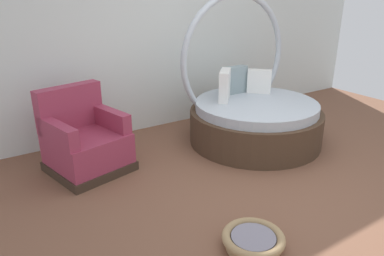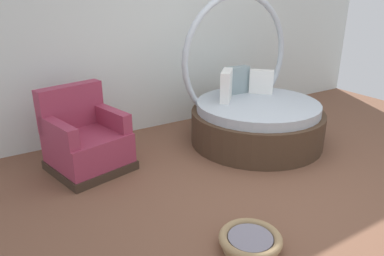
{
  "view_description": "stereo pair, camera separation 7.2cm",
  "coord_description": "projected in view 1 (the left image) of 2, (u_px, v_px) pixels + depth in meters",
  "views": [
    {
      "loc": [
        -2.54,
        -2.33,
        1.96
      ],
      "look_at": [
        -0.56,
        0.73,
        0.55
      ],
      "focal_mm": 33.92,
      "sensor_mm": 36.0,
      "label": 1
    },
    {
      "loc": [
        -2.48,
        -2.37,
        1.96
      ],
      "look_at": [
        -0.56,
        0.73,
        0.55
      ],
      "focal_mm": 33.92,
      "sensor_mm": 36.0,
      "label": 2
    }
  ],
  "objects": [
    {
      "name": "ground_plane",
      "position": [
        274.0,
        188.0,
        3.82
      ],
      "size": [
        8.0,
        8.0,
        0.02
      ],
      "primitive_type": "cube",
      "color": "brown"
    },
    {
      "name": "back_wall",
      "position": [
        162.0,
        22.0,
        5.13
      ],
      "size": [
        8.0,
        0.12,
        3.02
      ],
      "primitive_type": "cube",
      "color": "silver",
      "rests_on": "ground_plane"
    },
    {
      "name": "round_daybed",
      "position": [
        252.0,
        113.0,
        4.89
      ],
      "size": [
        1.75,
        1.75,
        1.94
      ],
      "color": "#473323",
      "rests_on": "ground_plane"
    },
    {
      "name": "red_armchair",
      "position": [
        85.0,
        142.0,
        4.1
      ],
      "size": [
        0.96,
        0.96,
        0.94
      ],
      "color": "#38281E",
      "rests_on": "ground_plane"
    },
    {
      "name": "pet_basket",
      "position": [
        253.0,
        240.0,
        2.9
      ],
      "size": [
        0.51,
        0.51,
        0.13
      ],
      "color": "#9E7F56",
      "rests_on": "ground_plane"
    }
  ]
}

